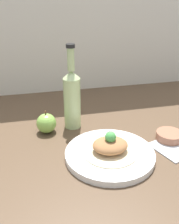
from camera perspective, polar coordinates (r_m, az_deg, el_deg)
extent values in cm
cube|color=brown|center=(87.62, 0.81, -8.67)|extent=(180.00, 110.00, 4.00)
cube|color=silver|center=(124.76, -5.30, 22.39)|extent=(180.00, 3.00, 80.00)
cylinder|color=white|center=(81.49, 4.44, -9.19)|extent=(27.44, 27.44, 1.98)
torus|color=white|center=(81.09, 4.46, -8.79)|extent=(26.63, 26.63, 1.39)
cylinder|color=beige|center=(80.81, 4.47, -8.51)|extent=(16.89, 16.89, 0.40)
ellipsoid|color=#9E6B42|center=(79.61, 4.52, -7.23)|extent=(10.75, 9.13, 3.91)
sphere|color=#4CA34C|center=(78.02, 4.60, -5.41)|extent=(3.36, 3.36, 3.36)
cylinder|color=#B7D18E|center=(94.42, -3.78, 1.93)|extent=(6.09, 6.09, 18.74)
cone|color=#B7D18E|center=(90.55, -3.98, 8.14)|extent=(6.09, 6.09, 2.74)
cylinder|color=#B7D18E|center=(89.06, -4.09, 11.36)|extent=(2.44, 2.44, 7.79)
cylinder|color=black|center=(88.02, -4.18, 14.19)|extent=(3.04, 3.04, 1.20)
sphere|color=#84B74C|center=(94.19, -9.37, -2.42)|extent=(7.04, 7.04, 7.04)
cylinder|color=brown|center=(92.33, -9.55, -0.20)|extent=(0.56, 0.56, 1.58)
cube|color=#B7BCC6|center=(90.46, 18.25, -7.11)|extent=(17.04, 16.23, 0.80)
cylinder|color=#996047|center=(93.18, 16.98, -5.08)|extent=(8.90, 8.90, 2.98)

